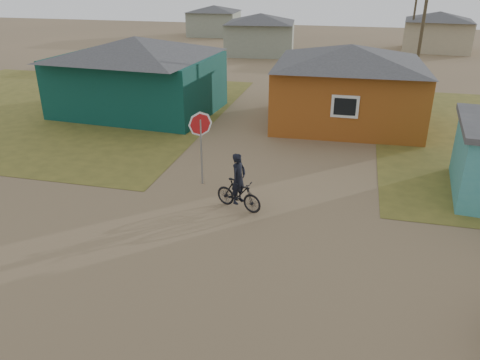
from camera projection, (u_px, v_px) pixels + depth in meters
name	position (u px, v px, depth m)	size (l,w,h in m)	color
ground	(223.00, 274.00, 11.98)	(120.00, 120.00, 0.00)	#806849
grass_nw	(48.00, 107.00, 26.54)	(20.00, 18.00, 0.00)	olive
house_teal	(138.00, 74.00, 24.95)	(8.93, 7.08, 4.00)	#09352D
house_yellow	(348.00, 84.00, 23.02)	(7.72, 6.76, 3.90)	#924916
house_pale_west	(260.00, 33.00, 42.64)	(7.04, 6.15, 3.60)	gray
house_beige_east	(437.00, 31.00, 44.47)	(6.95, 6.05, 3.60)	tan
house_pale_north	(214.00, 20.00, 55.05)	(6.28, 5.81, 3.40)	gray
utility_pole_near	(423.00, 24.00, 28.36)	(1.40, 0.20, 8.00)	#473C2A
utility_pole_far	(415.00, 6.00, 42.31)	(1.40, 0.20, 8.00)	#473C2A
stop_sign	(201.00, 132.00, 16.26)	(0.85, 0.31, 2.70)	gray
cyclist	(239.00, 189.00, 14.98)	(1.75, 1.04, 1.91)	black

